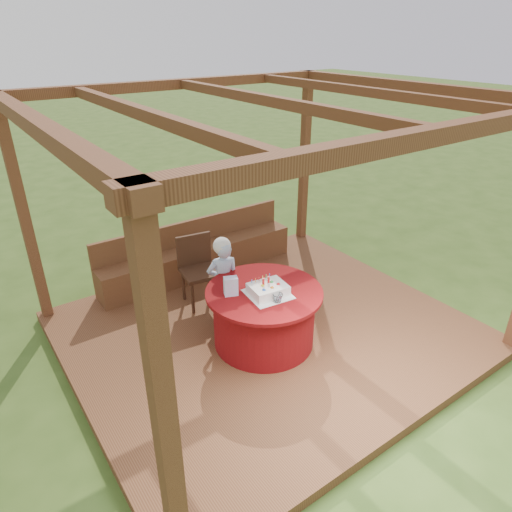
{
  "coord_description": "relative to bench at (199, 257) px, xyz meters",
  "views": [
    {
      "loc": [
        -2.78,
        -3.68,
        3.41
      ],
      "look_at": [
        0.0,
        0.25,
        1.0
      ],
      "focal_mm": 32.0,
      "sensor_mm": 36.0,
      "label": 1
    }
  ],
  "objects": [
    {
      "name": "pergola",
      "position": [
        0.0,
        -1.72,
        2.02
      ],
      "size": [
        4.5,
        4.0,
        2.72
      ],
      "color": "brown",
      "rests_on": "deck"
    },
    {
      "name": "chair",
      "position": [
        -0.36,
        -0.67,
        0.25
      ],
      "size": [
        0.53,
        0.53,
        0.91
      ],
      "color": "#3D2213",
      "rests_on": "deck"
    },
    {
      "name": "birthday_cake",
      "position": [
        -0.22,
        -2.0,
        0.49
      ],
      "size": [
        0.49,
        0.49,
        0.19
      ],
      "color": "white",
      "rests_on": "table"
    },
    {
      "name": "drinking_glass",
      "position": [
        -0.23,
        -2.19,
        0.48
      ],
      "size": [
        0.14,
        0.14,
        0.1
      ],
      "primitive_type": "imported",
      "rotation": [
        0.0,
        0.0,
        -0.33
      ],
      "color": "white",
      "rests_on": "table"
    },
    {
      "name": "deck",
      "position": [
        0.0,
        -1.72,
        -0.32
      ],
      "size": [
        4.5,
        4.0,
        0.12
      ],
      "primitive_type": "cube",
      "color": "brown",
      "rests_on": "ground"
    },
    {
      "name": "gift_bag",
      "position": [
        -0.55,
        -1.77,
        0.53
      ],
      "size": [
        0.17,
        0.14,
        0.21
      ],
      "primitive_type": "cube",
      "rotation": [
        0.0,
        0.0,
        -0.39
      ],
      "color": "#EF9BDB",
      "rests_on": "table"
    },
    {
      "name": "elderly_woman",
      "position": [
        -0.34,
        -1.26,
        0.31
      ],
      "size": [
        0.45,
        0.36,
        1.13
      ],
      "color": "#94B2DB",
      "rests_on": "deck"
    },
    {
      "name": "ground",
      "position": [
        0.0,
        -1.72,
        -0.38
      ],
      "size": [
        60.0,
        60.0,
        0.0
      ],
      "primitive_type": "plane",
      "color": "#334E1A",
      "rests_on": "ground"
    },
    {
      "name": "table",
      "position": [
        -0.2,
        -1.91,
        0.09
      ],
      "size": [
        1.31,
        1.31,
        0.69
      ],
      "color": "maroon",
      "rests_on": "deck"
    },
    {
      "name": "bench",
      "position": [
        0.0,
        0.0,
        0.0
      ],
      "size": [
        3.0,
        0.42,
        0.8
      ],
      "color": "brown",
      "rests_on": "deck"
    }
  ]
}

